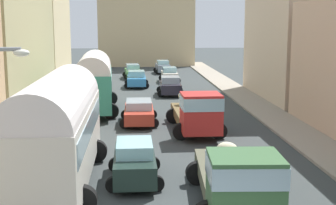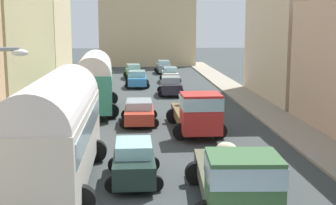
{
  "view_description": "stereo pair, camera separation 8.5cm",
  "coord_description": "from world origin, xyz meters",
  "views": [
    {
      "loc": [
        -1.88,
        -9.14,
        6.19
      ],
      "look_at": [
        0.0,
        16.41,
        1.78
      ],
      "focal_mm": 50.19,
      "sensor_mm": 36.0,
      "label": 1
    },
    {
      "loc": [
        -1.8,
        -9.15,
        6.19
      ],
      "look_at": [
        0.0,
        16.41,
        1.78
      ],
      "focal_mm": 50.19,
      "sensor_mm": 36.0,
      "label": 2
    }
  ],
  "objects": [
    {
      "name": "building_left_3",
      "position": [
        -11.31,
        36.44,
        6.4
      ],
      "size": [
        6.18,
        10.42,
        12.76
      ],
      "color": "beige",
      "rests_on": "ground"
    },
    {
      "name": "building_right_2",
      "position": [
        10.64,
        28.29,
        6.69
      ],
      "size": [
        4.71,
        12.53,
        13.34
      ],
      "color": "beige",
      "rests_on": "ground"
    },
    {
      "name": "distant_church",
      "position": [
        -0.0,
        59.05,
        6.59
      ],
      "size": [
        13.44,
        6.25,
        19.02
      ],
      "color": "tan",
      "rests_on": "ground"
    },
    {
      "name": "cargo_truck_1",
      "position": [
        1.58,
        16.19,
        1.28
      ],
      "size": [
        2.99,
        7.12,
        2.52
      ],
      "color": "red",
      "rests_on": "ground"
    },
    {
      "name": "sidewalk_left",
      "position": [
        -7.25,
        27.0,
        0.07
      ],
      "size": [
        2.5,
        70.0,
        0.14
      ],
      "primitive_type": "cube",
      "color": "gray",
      "rests_on": "ground"
    },
    {
      "name": "car_3",
      "position": [
        -1.89,
        8.63,
        0.81
      ],
      "size": [
        2.19,
        3.95,
        1.6
      ],
      "color": "#1C2C25",
      "rests_on": "ground"
    },
    {
      "name": "car_2",
      "position": [
        1.66,
        47.71,
        0.8
      ],
      "size": [
        2.21,
        3.67,
        1.59
      ],
      "color": "gray",
      "rests_on": "ground"
    },
    {
      "name": "parked_bus_1",
      "position": [
        -4.61,
        23.35,
        2.26
      ],
      "size": [
        3.5,
        8.48,
        4.09
      ],
      "color": "#348C71",
      "rests_on": "ground"
    },
    {
      "name": "car_5",
      "position": [
        -1.61,
        35.66,
        0.79
      ],
      "size": [
        2.35,
        3.83,
        1.58
      ],
      "color": "#3988CF",
      "rests_on": "ground"
    },
    {
      "name": "car_6",
      "position": [
        -1.98,
        42.78,
        0.78
      ],
      "size": [
        2.34,
        4.28,
        1.57
      ],
      "color": "#51974C",
      "rests_on": "ground"
    },
    {
      "name": "car_1",
      "position": [
        1.83,
        39.21,
        0.79
      ],
      "size": [
        2.15,
        4.13,
        1.57
      ],
      "color": "beige",
      "rests_on": "ground"
    },
    {
      "name": "car_4",
      "position": [
        -1.58,
        19.24,
        0.74
      ],
      "size": [
        2.36,
        4.32,
        1.45
      ],
      "color": "#B23625",
      "rests_on": "ground"
    },
    {
      "name": "cargo_truck_0",
      "position": [
        1.4,
        5.08,
        1.23
      ],
      "size": [
        3.23,
        6.86,
        2.4
      ],
      "color": "#355C35",
      "rests_on": "ground"
    },
    {
      "name": "sidewalk_right",
      "position": [
        7.25,
        27.0,
        0.07
      ],
      "size": [
        2.5,
        70.0,
        0.14
      ],
      "primitive_type": "cube",
      "color": "gray",
      "rests_on": "ground"
    },
    {
      "name": "ground_plane",
      "position": [
        0.0,
        27.0,
        0.0
      ],
      "size": [
        154.0,
        154.0,
        0.0
      ],
      "primitive_type": "plane",
      "color": "#353B3B"
    },
    {
      "name": "parked_bus_0",
      "position": [
        -4.79,
        8.36,
        2.35
      ],
      "size": [
        3.37,
        9.47,
        4.25
      ],
      "color": "beige",
      "rests_on": "ground"
    },
    {
      "name": "car_0",
      "position": [
        1.24,
        30.51,
        0.8
      ],
      "size": [
        2.36,
        3.83,
        1.6
      ],
      "color": "#282430",
      "rests_on": "ground"
    }
  ]
}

